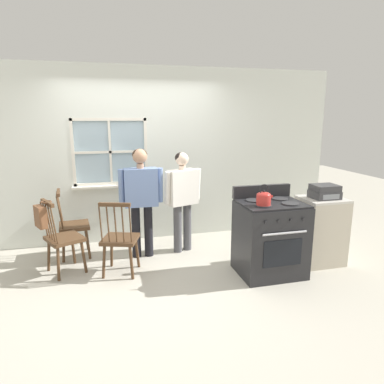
{
  "coord_description": "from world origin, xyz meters",
  "views": [
    {
      "loc": [
        -0.53,
        -3.96,
        1.96
      ],
      "look_at": [
        0.53,
        0.19,
        1.0
      ],
      "focal_mm": 32.0,
      "sensor_mm": 36.0,
      "label": 1
    }
  ],
  "objects_px": {
    "person_teen_center": "(182,193)",
    "stereo": "(325,192)",
    "person_elderly_left": "(141,193)",
    "handbag": "(41,216)",
    "side_counter": "(320,230)",
    "chair_near_wall": "(73,226)",
    "chair_center_cluster": "(120,240)",
    "kettle": "(264,198)",
    "chair_by_window": "(63,239)",
    "stove": "(270,237)",
    "potted_plant": "(128,180)"
  },
  "relations": [
    {
      "from": "stereo",
      "to": "kettle",
      "type": "bearing_deg",
      "value": -165.87
    },
    {
      "from": "stove",
      "to": "handbag",
      "type": "bearing_deg",
      "value": 168.48
    },
    {
      "from": "potted_plant",
      "to": "chair_near_wall",
      "type": "bearing_deg",
      "value": -153.02
    },
    {
      "from": "person_teen_center",
      "to": "stereo",
      "type": "distance_m",
      "value": 1.92
    },
    {
      "from": "chair_center_cluster",
      "to": "side_counter",
      "type": "height_order",
      "value": "chair_center_cluster"
    },
    {
      "from": "stereo",
      "to": "handbag",
      "type": "bearing_deg",
      "value": 172.97
    },
    {
      "from": "chair_by_window",
      "to": "stereo",
      "type": "relative_size",
      "value": 2.83
    },
    {
      "from": "chair_near_wall",
      "to": "handbag",
      "type": "relative_size",
      "value": 3.14
    },
    {
      "from": "person_elderly_left",
      "to": "potted_plant",
      "type": "bearing_deg",
      "value": 101.25
    },
    {
      "from": "chair_near_wall",
      "to": "handbag",
      "type": "distance_m",
      "value": 0.77
    },
    {
      "from": "chair_by_window",
      "to": "potted_plant",
      "type": "xyz_separation_m",
      "value": [
        0.9,
        0.94,
        0.54
      ]
    },
    {
      "from": "person_elderly_left",
      "to": "stereo",
      "type": "height_order",
      "value": "person_elderly_left"
    },
    {
      "from": "chair_by_window",
      "to": "person_elderly_left",
      "type": "relative_size",
      "value": 0.63
    },
    {
      "from": "chair_center_cluster",
      "to": "potted_plant",
      "type": "relative_size",
      "value": 4.4
    },
    {
      "from": "stereo",
      "to": "person_elderly_left",
      "type": "bearing_deg",
      "value": 160.54
    },
    {
      "from": "person_elderly_left",
      "to": "stereo",
      "type": "distance_m",
      "value": 2.44
    },
    {
      "from": "person_teen_center",
      "to": "stereo",
      "type": "bearing_deg",
      "value": -46.75
    },
    {
      "from": "chair_near_wall",
      "to": "potted_plant",
      "type": "xyz_separation_m",
      "value": [
        0.82,
        0.42,
        0.54
      ]
    },
    {
      "from": "person_teen_center",
      "to": "side_counter",
      "type": "height_order",
      "value": "person_teen_center"
    },
    {
      "from": "kettle",
      "to": "potted_plant",
      "type": "xyz_separation_m",
      "value": [
        -1.44,
        1.73,
        -0.03
      ]
    },
    {
      "from": "potted_plant",
      "to": "stereo",
      "type": "relative_size",
      "value": 0.64
    },
    {
      "from": "kettle",
      "to": "side_counter",
      "type": "xyz_separation_m",
      "value": [
        0.99,
        0.27,
        -0.57
      ]
    },
    {
      "from": "chair_near_wall",
      "to": "person_teen_center",
      "type": "xyz_separation_m",
      "value": [
        1.54,
        -0.19,
        0.43
      ]
    },
    {
      "from": "chair_near_wall",
      "to": "chair_center_cluster",
      "type": "xyz_separation_m",
      "value": [
        0.62,
        -0.73,
        0.0
      ]
    },
    {
      "from": "chair_near_wall",
      "to": "person_elderly_left",
      "type": "distance_m",
      "value": 1.09
    },
    {
      "from": "potted_plant",
      "to": "side_counter",
      "type": "height_order",
      "value": "potted_plant"
    },
    {
      "from": "chair_near_wall",
      "to": "potted_plant",
      "type": "bearing_deg",
      "value": -69.06
    },
    {
      "from": "chair_center_cluster",
      "to": "stereo",
      "type": "bearing_deg",
      "value": -169.1
    },
    {
      "from": "person_teen_center",
      "to": "stereo",
      "type": "height_order",
      "value": "person_teen_center"
    },
    {
      "from": "handbag",
      "to": "chair_by_window",
      "type": "bearing_deg",
      "value": 26.15
    },
    {
      "from": "person_elderly_left",
      "to": "handbag",
      "type": "relative_size",
      "value": 4.97
    },
    {
      "from": "person_teen_center",
      "to": "handbag",
      "type": "xyz_separation_m",
      "value": [
        -1.83,
        -0.44,
        -0.08
      ]
    },
    {
      "from": "potted_plant",
      "to": "stereo",
      "type": "xyz_separation_m",
      "value": [
        2.43,
        -1.48,
        -0.0
      ]
    },
    {
      "from": "chair_by_window",
      "to": "chair_center_cluster",
      "type": "distance_m",
      "value": 0.72
    },
    {
      "from": "stove",
      "to": "chair_by_window",
      "type": "bearing_deg",
      "value": 165.31
    },
    {
      "from": "potted_plant",
      "to": "side_counter",
      "type": "bearing_deg",
      "value": -31.03
    },
    {
      "from": "person_teen_center",
      "to": "person_elderly_left",
      "type": "bearing_deg",
      "value": 166.28
    },
    {
      "from": "stove",
      "to": "kettle",
      "type": "height_order",
      "value": "kettle"
    },
    {
      "from": "chair_center_cluster",
      "to": "kettle",
      "type": "height_order",
      "value": "kettle"
    },
    {
      "from": "person_elderly_left",
      "to": "handbag",
      "type": "height_order",
      "value": "person_elderly_left"
    },
    {
      "from": "person_teen_center",
      "to": "kettle",
      "type": "bearing_deg",
      "value": -77.1
    },
    {
      "from": "stove",
      "to": "stereo",
      "type": "distance_m",
      "value": 0.97
    },
    {
      "from": "side_counter",
      "to": "stereo",
      "type": "height_order",
      "value": "stereo"
    },
    {
      "from": "potted_plant",
      "to": "chair_by_window",
      "type": "bearing_deg",
      "value": -133.63
    },
    {
      "from": "chair_near_wall",
      "to": "side_counter",
      "type": "distance_m",
      "value": 3.41
    },
    {
      "from": "chair_by_window",
      "to": "chair_near_wall",
      "type": "bearing_deg",
      "value": -34.27
    },
    {
      "from": "person_elderly_left",
      "to": "stove",
      "type": "xyz_separation_m",
      "value": [
        1.49,
        -0.93,
        -0.46
      ]
    },
    {
      "from": "handbag",
      "to": "side_counter",
      "type": "xyz_separation_m",
      "value": [
        3.54,
        -0.42,
        -0.34
      ]
    },
    {
      "from": "chair_center_cluster",
      "to": "potted_plant",
      "type": "distance_m",
      "value": 1.29
    },
    {
      "from": "chair_by_window",
      "to": "stove",
      "type": "xyz_separation_m",
      "value": [
        2.51,
        -0.66,
        0.03
      ]
    }
  ]
}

